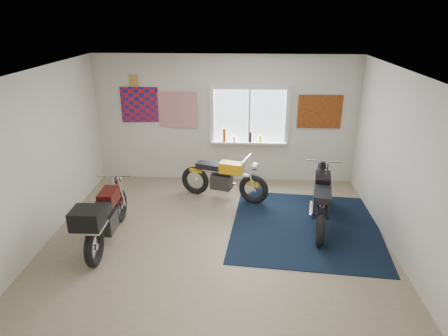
# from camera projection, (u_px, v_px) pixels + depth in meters

# --- Properties ---
(ground) EXTENTS (5.50, 5.50, 0.00)m
(ground) POSITION_uv_depth(u_px,v_px,m) (218.00, 237.00, 6.60)
(ground) COLOR #9E896B
(ground) RESTS_ON ground
(room_shell) EXTENTS (5.50, 5.50, 5.50)m
(room_shell) POSITION_uv_depth(u_px,v_px,m) (217.00, 143.00, 6.00)
(room_shell) COLOR white
(room_shell) RESTS_ON ground
(navy_rug) EXTENTS (2.73, 2.82, 0.01)m
(navy_rug) POSITION_uv_depth(u_px,v_px,m) (305.00, 227.00, 6.91)
(navy_rug) COLOR black
(navy_rug) RESTS_ON ground
(window_assembly) EXTENTS (1.66, 0.17, 1.26)m
(window_assembly) POSITION_uv_depth(u_px,v_px,m) (249.00, 119.00, 8.36)
(window_assembly) COLOR white
(window_assembly) RESTS_ON room_shell
(oil_bottles) EXTENTS (0.83, 0.07, 0.28)m
(oil_bottles) POSITION_uv_depth(u_px,v_px,m) (237.00, 137.00, 8.44)
(oil_bottles) COLOR #8F4214
(oil_bottles) RESTS_ON window_assembly
(flag_display) EXTENTS (1.60, 0.10, 1.17)m
(flag_display) POSITION_uv_depth(u_px,v_px,m) (134.00, 81.00, 8.21)
(flag_display) COLOR red
(flag_display) RESTS_ON room_shell
(triumph_poster) EXTENTS (0.90, 0.03, 0.70)m
(triumph_poster) POSITION_uv_depth(u_px,v_px,m) (320.00, 112.00, 8.23)
(triumph_poster) COLOR #A54C14
(triumph_poster) RESTS_ON room_shell
(yellow_triumph) EXTENTS (1.78, 0.73, 0.92)m
(yellow_triumph) POSITION_uv_depth(u_px,v_px,m) (223.00, 179.00, 7.85)
(yellow_triumph) COLOR black
(yellow_triumph) RESTS_ON ground
(black_chrome_bike) EXTENTS (0.63, 1.97, 1.02)m
(black_chrome_bike) POSITION_uv_depth(u_px,v_px,m) (321.00, 201.00, 6.85)
(black_chrome_bike) COLOR black
(black_chrome_bike) RESTS_ON navy_rug
(maroon_tourer) EXTENTS (0.58, 1.91, 0.97)m
(maroon_tourer) POSITION_uv_depth(u_px,v_px,m) (103.00, 218.00, 6.18)
(maroon_tourer) COLOR black
(maroon_tourer) RESTS_ON ground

